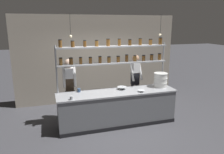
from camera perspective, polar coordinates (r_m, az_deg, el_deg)
name	(u,v)px	position (r m, az deg, el deg)	size (l,w,h in m)	color
ground_plane	(117,123)	(6.15, 1.32, -12.01)	(40.00, 40.00, 0.00)	#3D3D42
back_wall	(98,59)	(7.63, -3.57, 4.76)	(5.59, 0.12, 2.96)	#9E9384
prep_counter	(117,108)	(5.96, 1.35, -8.03)	(3.19, 0.76, 0.92)	slate
spice_shelf_unit	(114,56)	(5.92, 0.54, 5.49)	(3.08, 0.28, 2.30)	#999BA0
chef_left	(70,85)	(6.19, -11.00, -2.05)	(0.37, 0.31, 1.74)	black
chef_center	(135,79)	(6.76, 6.06, -0.41)	(0.39, 0.32, 1.76)	black
container_stack	(161,80)	(6.33, 12.56, -0.75)	(0.38, 0.38, 0.40)	white
prep_bowl_near_left	(122,88)	(5.99, 2.61, -2.91)	(0.26, 0.26, 0.07)	#B2B7BC
prep_bowl_center_front	(141,91)	(5.82, 7.68, -3.65)	(0.18, 0.18, 0.05)	silver
serving_cup_front	(71,98)	(5.26, -10.57, -5.41)	(0.08, 0.08, 0.09)	#B2B7BC
serving_cup_by_board	(79,90)	(5.82, -8.64, -3.44)	(0.08, 0.08, 0.10)	#334C70
pendant_light_row	(118,35)	(5.55, 1.62, 10.99)	(2.42, 0.07, 0.57)	black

